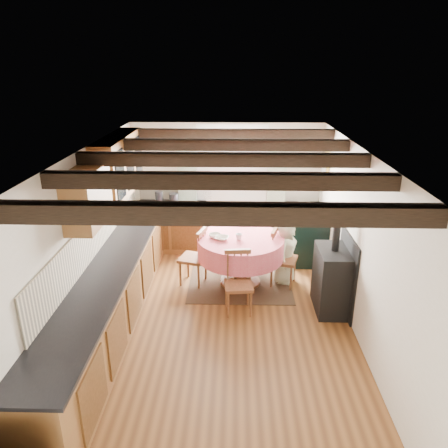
{
  "coord_description": "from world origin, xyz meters",
  "views": [
    {
      "loc": [
        0.16,
        -5.16,
        3.43
      ],
      "look_at": [
        0.0,
        0.8,
        1.15
      ],
      "focal_mm": 33.97,
      "sensor_mm": 36.0,
      "label": 1
    }
  ],
  "objects_px": {
    "chair_right": "(284,258)",
    "cup": "(239,237)",
    "cast_iron_stove": "(333,264)",
    "child_right": "(286,251)",
    "aga_range": "(305,234)",
    "dining_table": "(240,261)",
    "chair_left": "(193,256)",
    "chair_near": "(239,283)",
    "child_far": "(238,234)"
  },
  "relations": [
    {
      "from": "chair_right",
      "to": "cup",
      "type": "bearing_deg",
      "value": 114.2
    },
    {
      "from": "cast_iron_stove",
      "to": "child_right",
      "type": "relative_size",
      "value": 1.33
    },
    {
      "from": "chair_right",
      "to": "aga_range",
      "type": "distance_m",
      "value": 1.17
    },
    {
      "from": "dining_table",
      "to": "child_right",
      "type": "distance_m",
      "value": 0.76
    },
    {
      "from": "dining_table",
      "to": "chair_right",
      "type": "xyz_separation_m",
      "value": [
        0.7,
        0.01,
        0.07
      ]
    },
    {
      "from": "dining_table",
      "to": "chair_left",
      "type": "height_order",
      "value": "chair_left"
    },
    {
      "from": "aga_range",
      "to": "dining_table",
      "type": "bearing_deg",
      "value": -138.61
    },
    {
      "from": "chair_right",
      "to": "cup",
      "type": "height_order",
      "value": "chair_right"
    },
    {
      "from": "aga_range",
      "to": "chair_near",
      "type": "bearing_deg",
      "value": -123.33
    },
    {
      "from": "aga_range",
      "to": "child_far",
      "type": "xyz_separation_m",
      "value": [
        -1.24,
        -0.26,
        0.08
      ]
    },
    {
      "from": "cast_iron_stove",
      "to": "aga_range",
      "type": "bearing_deg",
      "value": 93.55
    },
    {
      "from": "dining_table",
      "to": "aga_range",
      "type": "xyz_separation_m",
      "value": [
        1.21,
        1.07,
        0.06
      ]
    },
    {
      "from": "chair_near",
      "to": "child_far",
      "type": "distance_m",
      "value": 1.64
    },
    {
      "from": "chair_near",
      "to": "cast_iron_stove",
      "type": "relative_size",
      "value": 0.63
    },
    {
      "from": "chair_near",
      "to": "chair_left",
      "type": "xyz_separation_m",
      "value": [
        -0.74,
        0.86,
        0.02
      ]
    },
    {
      "from": "child_far",
      "to": "aga_range",
      "type": "bearing_deg",
      "value": 177.98
    },
    {
      "from": "aga_range",
      "to": "chair_left",
      "type": "bearing_deg",
      "value": -152.47
    },
    {
      "from": "chair_left",
      "to": "child_right",
      "type": "bearing_deg",
      "value": 109.11
    },
    {
      "from": "aga_range",
      "to": "child_right",
      "type": "xyz_separation_m",
      "value": [
        -0.47,
        -0.95,
        0.08
      ]
    },
    {
      "from": "chair_right",
      "to": "cast_iron_stove",
      "type": "relative_size",
      "value": 0.65
    },
    {
      "from": "chair_near",
      "to": "chair_right",
      "type": "bearing_deg",
      "value": 42.97
    },
    {
      "from": "chair_right",
      "to": "child_far",
      "type": "xyz_separation_m",
      "value": [
        -0.73,
        0.79,
        0.08
      ]
    },
    {
      "from": "chair_near",
      "to": "cup",
      "type": "distance_m",
      "value": 0.85
    },
    {
      "from": "child_right",
      "to": "cup",
      "type": "relative_size",
      "value": 10.76
    },
    {
      "from": "chair_right",
      "to": "cast_iron_stove",
      "type": "height_order",
      "value": "cast_iron_stove"
    },
    {
      "from": "dining_table",
      "to": "chair_near",
      "type": "height_order",
      "value": "chair_near"
    },
    {
      "from": "dining_table",
      "to": "child_right",
      "type": "relative_size",
      "value": 1.24
    },
    {
      "from": "child_right",
      "to": "aga_range",
      "type": "bearing_deg",
      "value": -7.51
    },
    {
      "from": "chair_right",
      "to": "child_right",
      "type": "bearing_deg",
      "value": -1.03
    },
    {
      "from": "chair_near",
      "to": "aga_range",
      "type": "distance_m",
      "value": 2.27
    },
    {
      "from": "child_right",
      "to": "chair_left",
      "type": "bearing_deg",
      "value": 112.3
    },
    {
      "from": "dining_table",
      "to": "child_far",
      "type": "distance_m",
      "value": 0.82
    },
    {
      "from": "chair_right",
      "to": "aga_range",
      "type": "bearing_deg",
      "value": -9.04
    },
    {
      "from": "chair_left",
      "to": "child_far",
      "type": "relative_size",
      "value": 0.87
    },
    {
      "from": "dining_table",
      "to": "aga_range",
      "type": "distance_m",
      "value": 1.62
    },
    {
      "from": "child_far",
      "to": "chair_near",
      "type": "bearing_deg",
      "value": 76.05
    },
    {
      "from": "child_far",
      "to": "chair_right",
      "type": "bearing_deg",
      "value": 118.89
    },
    {
      "from": "chair_left",
      "to": "aga_range",
      "type": "xyz_separation_m",
      "value": [
        1.99,
        1.04,
        -0.01
      ]
    },
    {
      "from": "chair_left",
      "to": "chair_right",
      "type": "height_order",
      "value": "chair_left"
    },
    {
      "from": "cast_iron_stove",
      "to": "chair_right",
      "type": "bearing_deg",
      "value": 130.6
    },
    {
      "from": "child_far",
      "to": "cast_iron_stove",
      "type": "bearing_deg",
      "value": 117.91
    },
    {
      "from": "chair_left",
      "to": "chair_right",
      "type": "distance_m",
      "value": 1.48
    },
    {
      "from": "child_far",
      "to": "child_right",
      "type": "bearing_deg",
      "value": 124.15
    },
    {
      "from": "dining_table",
      "to": "chair_left",
      "type": "distance_m",
      "value": 0.78
    },
    {
      "from": "chair_right",
      "to": "cup",
      "type": "xyz_separation_m",
      "value": [
        -0.73,
        -0.1,
        0.4
      ]
    },
    {
      "from": "dining_table",
      "to": "aga_range",
      "type": "bearing_deg",
      "value": 41.39
    },
    {
      "from": "chair_near",
      "to": "chair_left",
      "type": "relative_size",
      "value": 0.96
    },
    {
      "from": "cast_iron_stove",
      "to": "chair_left",
      "type": "bearing_deg",
      "value": 160.58
    },
    {
      "from": "child_right",
      "to": "chair_near",
      "type": "bearing_deg",
      "value": 159.84
    },
    {
      "from": "chair_left",
      "to": "cast_iron_stove",
      "type": "distance_m",
      "value": 2.24
    }
  ]
}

